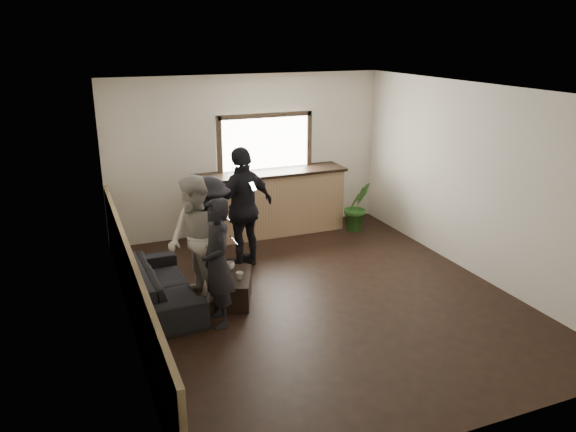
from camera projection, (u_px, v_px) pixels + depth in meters
name	position (u px, v px, depth m)	size (l,w,h in m)	color
ground	(319.00, 297.00, 7.73)	(5.00, 6.00, 0.01)	black
room_shell	(268.00, 201.00, 7.01)	(5.01, 6.01, 2.80)	silver
bar_counter	(271.00, 199.00, 10.01)	(2.70, 0.68, 2.13)	#A6805A
sofa	(163.00, 285.00, 7.45)	(1.87, 0.73, 0.55)	black
coffee_table	(234.00, 288.00, 7.59)	(0.45, 0.81, 0.36)	black
cup_a	(230.00, 266.00, 7.73)	(0.13, 0.13, 0.10)	silver
cup_b	(240.00, 275.00, 7.43)	(0.10, 0.10, 0.09)	silver
potted_plant	(357.00, 206.00, 10.21)	(0.50, 0.40, 0.91)	#2D6623
person_a	(217.00, 263.00, 6.80)	(0.47, 0.60, 1.62)	black
person_b	(196.00, 241.00, 7.35)	(0.83, 0.97, 1.74)	#BCB5AA
person_c	(212.00, 231.00, 7.96)	(0.86, 1.15, 1.58)	black
person_d	(244.00, 208.00, 8.48)	(1.19, 0.85, 1.88)	black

